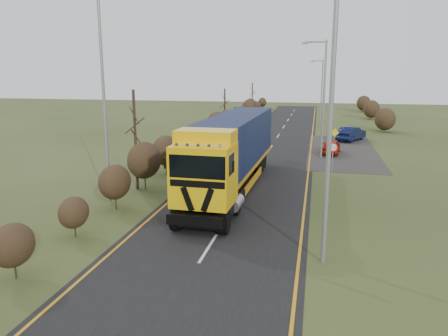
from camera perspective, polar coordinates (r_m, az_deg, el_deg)
ground at (r=21.91m, az=0.49°, el=-6.43°), size 160.00×160.00×0.00m
road at (r=31.39m, az=4.15°, el=-0.54°), size 8.00×120.00×0.02m
layby at (r=40.98m, az=15.17°, el=2.18°), size 6.00×18.00×0.02m
lane_markings at (r=31.09m, az=4.08°, el=-0.63°), size 7.52×116.00×0.01m
hedgerow at (r=30.45m, az=-7.61°, el=2.06°), size 2.24×102.04×6.05m
lorry at (r=26.24m, az=1.01°, el=2.56°), size 3.15×16.28×4.52m
car_red_hatchback at (r=39.27m, az=13.78°, el=2.72°), size 1.86×3.80×1.25m
car_blue_sedan at (r=47.12m, az=16.25°, el=4.32°), size 3.38×4.64×1.46m
streetlight_near at (r=16.00m, az=13.23°, el=6.45°), size 2.11×0.20×9.98m
streetlight_mid at (r=36.86m, az=12.73°, el=9.40°), size 2.02×0.19×9.52m
streetlight_far at (r=64.00m, az=12.56°, el=10.18°), size 1.83×0.18×8.57m
left_pole at (r=23.73m, az=-15.37°, el=8.01°), size 0.16×0.16×10.85m
speed_sign at (r=30.36m, az=14.01°, el=1.93°), size 0.67×0.10×2.43m
warning_board at (r=41.24m, az=14.26°, el=3.99°), size 0.76×0.11×1.98m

